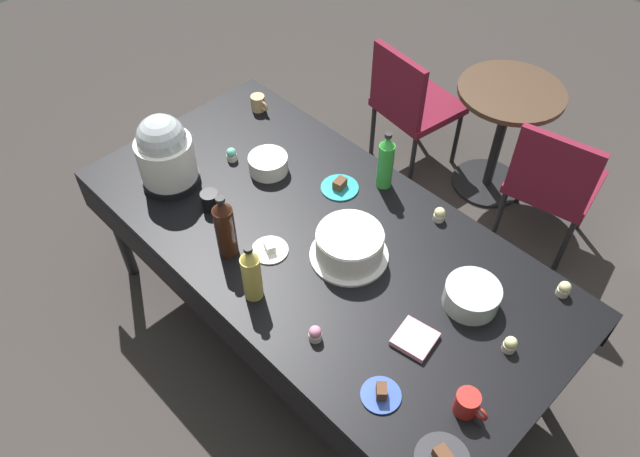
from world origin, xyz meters
TOP-DOWN VIEW (x-y plane):
  - ground at (0.00, 0.00)m, footprint 9.00×9.00m
  - potluck_table at (0.00, 0.00)m, footprint 2.20×1.10m
  - frosted_layer_cake at (0.16, 0.01)m, footprint 0.33×0.33m
  - slow_cooker at (-0.72, -0.25)m, footprint 0.27×0.27m
  - glass_salad_bowl at (0.65, 0.17)m, footprint 0.22×0.22m
  - ceramic_snack_bowl at (-0.47, 0.12)m, footprint 0.19×0.19m
  - dessert_plate_teal at (-0.15, 0.27)m, footprint 0.18×0.18m
  - dessert_plate_white at (-0.09, -0.21)m, footprint 0.15×0.15m
  - dessert_plate_cobalt at (0.67, -0.36)m, footprint 0.14×0.14m
  - cupcake_vanilla at (0.88, 0.47)m, footprint 0.05×0.05m
  - cupcake_mint at (0.29, 0.44)m, footprint 0.05×0.05m
  - cupcake_berry at (-0.65, 0.04)m, footprint 0.05×0.05m
  - cupcake_rose at (0.88, 0.11)m, footprint 0.05×0.05m
  - cupcake_lemon at (0.35, -0.37)m, footprint 0.05×0.05m
  - soda_bottle_lime_soda at (-0.03, 0.44)m, footprint 0.07×0.07m
  - soda_bottle_ginger_ale at (0.04, -0.40)m, footprint 0.08×0.08m
  - soda_bottle_cola at (-0.21, -0.33)m, footprint 0.08×0.08m
  - coffee_mug_black at (-0.46, -0.23)m, footprint 0.12×0.08m
  - coffee_mug_red at (0.91, -0.20)m, footprint 0.13×0.08m
  - coffee_mug_tan at (-0.86, 0.39)m, footprint 0.11×0.07m
  - paper_napkin_stack at (0.61, -0.11)m, footprint 0.16×0.16m
  - maroon_chair_left at (-0.56, 1.31)m, footprint 0.50×0.50m
  - maroon_chair_right at (0.41, 1.32)m, footprint 0.52×0.52m
  - round_cafe_table at (-0.05, 1.54)m, footprint 0.60×0.60m

SIDE VIEW (x-z plane):
  - ground at x=0.00m, z-range 0.00..0.00m
  - maroon_chair_left at x=-0.56m, z-range 0.07..0.92m
  - maroon_chair_right at x=0.41m, z-range 0.07..0.92m
  - round_cafe_table at x=-0.05m, z-range 0.14..0.86m
  - potluck_table at x=0.00m, z-range 0.31..1.06m
  - dessert_plate_white at x=-0.09m, z-range 0.74..0.78m
  - dessert_plate_teal at x=-0.15m, z-range 0.74..0.79m
  - paper_napkin_stack at x=0.61m, z-range 0.75..0.77m
  - dessert_plate_cobalt at x=0.67m, z-range 0.74..0.79m
  - cupcake_vanilla at x=0.88m, z-range 0.75..0.82m
  - cupcake_mint at x=0.29m, z-range 0.75..0.82m
  - cupcake_berry at x=-0.65m, z-range 0.75..0.82m
  - cupcake_rose at x=0.88m, z-range 0.75..0.82m
  - cupcake_lemon at x=0.35m, z-range 0.75..0.82m
  - ceramic_snack_bowl at x=-0.47m, z-range 0.75..0.83m
  - coffee_mug_tan at x=-0.86m, z-range 0.75..0.83m
  - coffee_mug_black at x=-0.46m, z-range 0.75..0.84m
  - coffee_mug_red at x=0.91m, z-range 0.75..0.84m
  - glass_salad_bowl at x=0.65m, z-range 0.75..0.85m
  - frosted_layer_cake at x=0.16m, z-range 0.75..0.89m
  - soda_bottle_ginger_ale at x=0.04m, z-range 0.74..1.02m
  - soda_bottle_lime_soda at x=-0.03m, z-range 0.74..1.04m
  - soda_bottle_cola at x=-0.21m, z-range 0.74..1.05m
  - slow_cooker at x=-0.72m, z-range 0.74..1.11m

